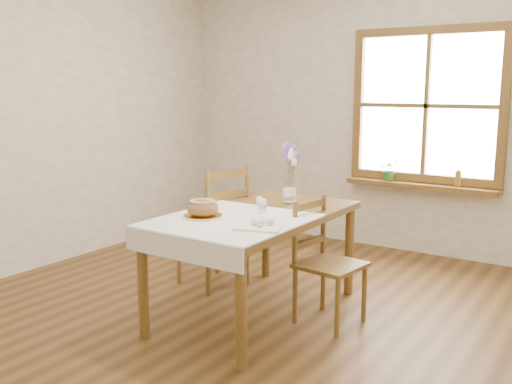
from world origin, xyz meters
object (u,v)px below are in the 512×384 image
chair_right (331,263)px  flower_vase (289,196)px  dining_table (256,225)px  bread_plate (203,216)px  chair_left (212,225)px

chair_right → flower_vase: 0.68m
chair_right → flower_vase: chair_right is taller
dining_table → bread_plate: (-0.20, -0.34, 0.10)m
flower_vase → dining_table: bearing=-92.6°
chair_left → chair_right: bearing=96.1°
bread_plate → flower_vase: (0.22, 0.78, 0.04)m
chair_left → bread_plate: (0.45, -0.67, 0.26)m
dining_table → chair_left: 0.75m
chair_left → flower_vase: 0.74m
dining_table → flower_vase: (0.02, 0.43, 0.14)m
dining_table → flower_vase: bearing=87.4°
dining_table → bread_plate: bearing=-120.4°
bread_plate → flower_vase: size_ratio=2.31×
chair_left → flower_vase: bearing=113.4°
chair_right → dining_table: bearing=113.3°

